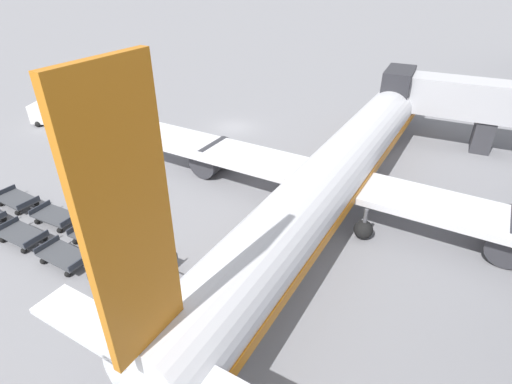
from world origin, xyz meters
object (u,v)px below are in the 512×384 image
Objects in this scene: baggage_dolly_row_near_col_b at (22,235)px; baggage_dolly_row_mid_a_col_d at (148,258)px; baggage_dolly_row_near_col_d at (121,281)px; airplane at (342,166)px; baggage_dolly_row_near_col_c at (65,256)px; baggage_dolly_row_mid_a_col_a at (17,200)px; baggage_dolly_row_mid_a_col_c at (96,237)px; baggage_dolly_row_mid_a_col_b at (56,217)px; service_van at (54,113)px.

baggage_dolly_row_near_col_b and baggage_dolly_row_mid_a_col_d have the same top height.
baggage_dolly_row_near_col_b and baggage_dolly_row_near_col_d have the same top height.
baggage_dolly_row_mid_a_col_d is at bearing -118.42° from airplane.
baggage_dolly_row_near_col_c and baggage_dolly_row_near_col_d have the same top height.
baggage_dolly_row_mid_a_col_a is at bearing -178.38° from baggage_dolly_row_mid_a_col_d.
airplane is 11.54× the size of baggage_dolly_row_near_col_c.
baggage_dolly_row_mid_a_col_b is at bearing 179.23° from baggage_dolly_row_mid_a_col_c.
baggage_dolly_row_near_col_c is (-10.75, -14.59, -2.37)m from airplane.
baggage_dolly_row_mid_a_col_d is (-6.59, -12.19, -2.37)m from airplane.
baggage_dolly_row_mid_a_col_b is 4.00m from baggage_dolly_row_mid_a_col_c.
baggage_dolly_row_mid_a_col_c is (3.95, 2.30, 0.00)m from baggage_dolly_row_near_col_b.
service_van is 1.30× the size of baggage_dolly_row_near_col_d.
baggage_dolly_row_near_col_c is 1.01× the size of baggage_dolly_row_mid_a_col_a.
baggage_dolly_row_near_col_d is 4.68m from baggage_dolly_row_mid_a_col_c.
baggage_dolly_row_mid_a_col_b is (4.18, 0.17, 0.00)m from baggage_dolly_row_mid_a_col_a.
baggage_dolly_row_mid_a_col_b is (-0.04, 2.36, 0.00)m from baggage_dolly_row_near_col_b.
baggage_dolly_row_mid_a_col_d is (24.41, -10.98, -0.68)m from service_van.
baggage_dolly_row_near_col_c is 8.46m from baggage_dolly_row_mid_a_col_a.
baggage_dolly_row_near_col_d is (4.27, 0.33, 0.00)m from baggage_dolly_row_near_col_c.
baggage_dolly_row_mid_a_col_a is at bearing 165.91° from baggage_dolly_row_near_col_c.
airplane is at bearing 33.48° from baggage_dolly_row_mid_a_col_a.
baggage_dolly_row_mid_a_col_c is (8.17, 0.12, 0.00)m from baggage_dolly_row_mid_a_col_a.
baggage_dolly_row_near_col_c is 0.99× the size of baggage_dolly_row_mid_a_col_c.
baggage_dolly_row_near_col_d is at bearing 4.45° from baggage_dolly_row_near_col_c.
baggage_dolly_row_mid_a_col_b is (-14.77, -12.36, -2.37)m from airplane.
airplane is 11.44× the size of baggage_dolly_row_mid_a_col_b.
airplane is at bearing 49.03° from baggage_dolly_row_mid_a_col_c.
baggage_dolly_row_mid_a_col_a is 4.18m from baggage_dolly_row_mid_a_col_b.
service_van is (-31.00, -1.20, -1.70)m from airplane.
baggage_dolly_row_mid_a_col_b and baggage_dolly_row_mid_a_col_d have the same top height.
baggage_dolly_row_mid_a_col_c is at bearing -0.77° from baggage_dolly_row_mid_a_col_b.
baggage_dolly_row_near_col_d and baggage_dolly_row_mid_a_col_a have the same top height.
service_van is 1.31× the size of baggage_dolly_row_near_col_c.
service_van is at bearing 146.53° from baggage_dolly_row_near_col_c.
baggage_dolly_row_mid_a_col_a is at bearing 172.12° from baggage_dolly_row_near_col_d.
baggage_dolly_row_near_col_c is at bearing 1.80° from baggage_dolly_row_near_col_b.
baggage_dolly_row_mid_a_col_c is at bearing 156.76° from baggage_dolly_row_near_col_d.
baggage_dolly_row_near_col_c is (3.98, 0.12, 0.00)m from baggage_dolly_row_near_col_b.
baggage_dolly_row_near_col_b is 8.53m from baggage_dolly_row_mid_a_col_d.
airplane reaches higher than baggage_dolly_row_mid_a_col_c.
baggage_dolly_row_mid_a_col_a is at bearing -177.62° from baggage_dolly_row_mid_a_col_b.
baggage_dolly_row_near_col_d is 1.00× the size of baggage_dolly_row_mid_a_col_c.
baggage_dolly_row_mid_a_col_d is (4.16, 2.41, 0.00)m from baggage_dolly_row_near_col_c.
baggage_dolly_row_mid_a_col_d is (8.18, 0.18, 0.00)m from baggage_dolly_row_mid_a_col_b.
service_van reaches higher than baggage_dolly_row_mid_a_col_d.
baggage_dolly_row_mid_a_col_a and baggage_dolly_row_mid_a_col_b have the same top height.
baggage_dolly_row_near_col_b is 4.75m from baggage_dolly_row_mid_a_col_a.
baggage_dolly_row_near_col_b is (-14.73, -14.72, -2.37)m from airplane.
baggage_dolly_row_mid_a_col_a is (-12.47, 1.73, 0.00)m from baggage_dolly_row_near_col_d.
baggage_dolly_row_mid_a_col_c is at bearing 0.84° from baggage_dolly_row_mid_a_col_a.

